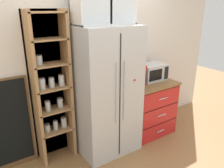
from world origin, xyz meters
The scene contains 10 objects.
ground_plane centered at (0.00, 0.00, 0.00)m, with size 10.62×10.62×0.00m, color #9E7042.
wall_back_cream centered at (0.00, 0.40, 1.27)m, with size 4.93×0.10×2.55m, color silver.
refrigerator centered at (0.00, 0.02, 0.90)m, with size 0.83×0.68×1.80m.
pantry_shelf_column centered at (-0.69, 0.28, 1.01)m, with size 0.51×0.30×1.99m.
counter_cabinet centered at (0.83, 0.04, 0.44)m, with size 0.77×0.65×0.88m.
microwave centered at (0.91, 0.09, 1.01)m, with size 0.44×0.33×0.26m.
coffee_maker centered at (0.57, 0.05, 1.04)m, with size 0.17×0.20×0.31m.
mug_sage centered at (0.83, 0.01, 0.93)m, with size 0.12×0.08×0.09m.
bottle_amber centered at (0.83, 0.02, 1.00)m, with size 0.06×0.06×0.26m.
chalkboard_menu centered at (-1.26, 0.33, 0.61)m, with size 0.60×0.04×1.22m.
Camera 1 is at (-1.53, -2.43, 2.03)m, focal length 35.75 mm.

